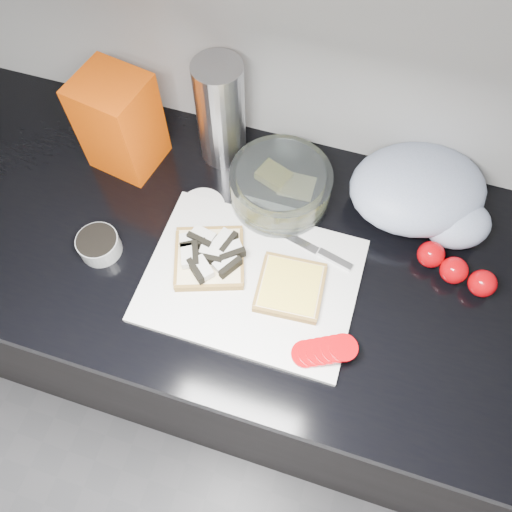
{
  "coord_description": "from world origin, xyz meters",
  "views": [
    {
      "loc": [
        0.08,
        0.74,
        1.77
      ],
      "look_at": [
        -0.06,
        1.16,
        0.95
      ],
      "focal_mm": 35.0,
      "sensor_mm": 36.0,
      "label": 1
    }
  ],
  "objects_px": {
    "glass_bowl": "(280,187)",
    "steel_canister": "(221,113)",
    "cutting_board": "(251,280)",
    "bread_bag": "(120,123)"
  },
  "relations": [
    {
      "from": "glass_bowl",
      "to": "steel_canister",
      "type": "bearing_deg",
      "value": 150.57
    },
    {
      "from": "cutting_board",
      "to": "bread_bag",
      "type": "xyz_separation_m",
      "value": [
        -0.35,
        0.21,
        0.1
      ]
    },
    {
      "from": "cutting_board",
      "to": "bread_bag",
      "type": "distance_m",
      "value": 0.42
    },
    {
      "from": "cutting_board",
      "to": "bread_bag",
      "type": "height_order",
      "value": "bread_bag"
    },
    {
      "from": "bread_bag",
      "to": "steel_canister",
      "type": "relative_size",
      "value": 0.89
    },
    {
      "from": "bread_bag",
      "to": "cutting_board",
      "type": "bearing_deg",
      "value": -21.15
    },
    {
      "from": "cutting_board",
      "to": "bread_bag",
      "type": "relative_size",
      "value": 1.9
    },
    {
      "from": "cutting_board",
      "to": "glass_bowl",
      "type": "bearing_deg",
      "value": 90.5
    },
    {
      "from": "glass_bowl",
      "to": "bread_bag",
      "type": "xyz_separation_m",
      "value": [
        -0.35,
        0.01,
        0.06
      ]
    },
    {
      "from": "glass_bowl",
      "to": "steel_canister",
      "type": "xyz_separation_m",
      "value": [
        -0.15,
        0.09,
        0.08
      ]
    }
  ]
}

